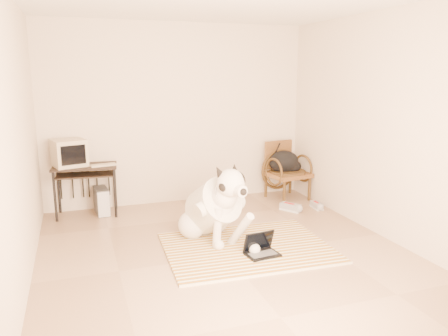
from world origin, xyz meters
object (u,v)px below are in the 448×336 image
rattan_chair (286,170)px  pc_tower (102,201)px  computer_desk (85,173)px  backpack (285,163)px  laptop (261,249)px  dog (214,208)px  crt_monitor (69,153)px

rattan_chair → pc_tower: bearing=177.5°
computer_desk → backpack: 3.02m
pc_tower → backpack: (2.82, -0.13, 0.39)m
laptop → pc_tower: size_ratio=0.91×
dog → computer_desk: (-1.39, 1.49, 0.21)m
dog → computer_desk: dog is taller
computer_desk → laptop: bearing=-50.1°
laptop → rattan_chair: size_ratio=0.42×
laptop → backpack: bearing=57.0°
laptop → crt_monitor: (-1.94, 2.13, 0.82)m
rattan_chair → crt_monitor: bearing=177.1°
dog → pc_tower: bearing=128.7°
dog → backpack: bearing=39.9°
dog → pc_tower: (-1.20, 1.49, -0.22)m
dog → computer_desk: bearing=133.0°
laptop → dog: bearing=120.6°
pc_tower → rattan_chair: (2.84, -0.12, 0.26)m
laptop → computer_desk: computer_desk is taller
dog → pc_tower: dog is taller
computer_desk → pc_tower: size_ratio=2.16×
dog → rattan_chair: (1.64, 1.37, 0.05)m
backpack → rattan_chair: bearing=25.2°
laptop → computer_desk: size_ratio=0.42×
dog → laptop: (0.35, -0.60, -0.32)m
computer_desk → backpack: backpack is taller
laptop → rattan_chair: rattan_chair is taller
crt_monitor → computer_desk: bearing=-11.4°
computer_desk → backpack: (3.02, -0.13, -0.03)m
dog → rattan_chair: bearing=39.8°
dog → backpack: dog is taller
computer_desk → crt_monitor: size_ratio=1.78×
dog → computer_desk: size_ratio=1.45×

